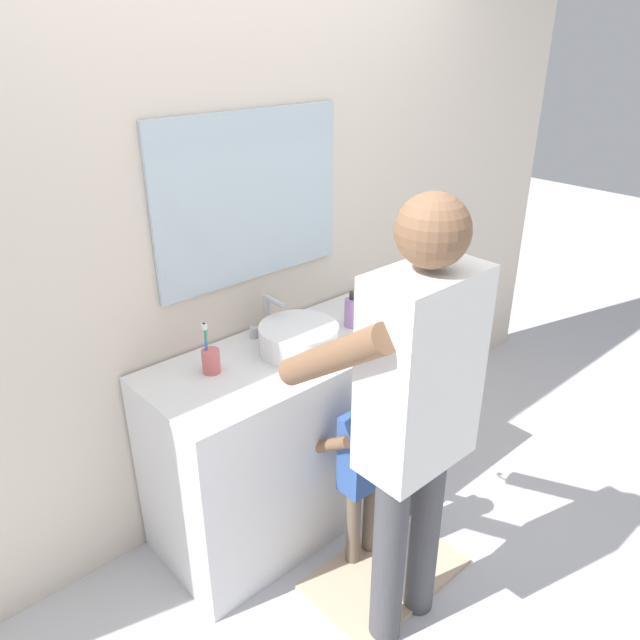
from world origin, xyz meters
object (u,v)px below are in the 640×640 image
Objects in this scene: toothbrush_cup at (211,360)px; child_toddler at (363,460)px; adult_parent at (415,398)px; soap_bottle at (351,312)px.

toothbrush_cup is 0.72m from child_toddler.
toothbrush_cup is at bearing 108.56° from adult_parent.
toothbrush_cup reaches higher than soap_bottle.
child_toddler is 0.51× the size of adult_parent.
child_toddler is (0.36, -0.47, -0.39)m from toothbrush_cup.
soap_bottle is 0.65m from child_toddler.
toothbrush_cup is 1.25× the size of soap_bottle.
soap_bottle is at bearing 51.50° from child_toddler.
adult_parent reaches higher than child_toddler.
child_toddler is at bearing -52.43° from toothbrush_cup.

